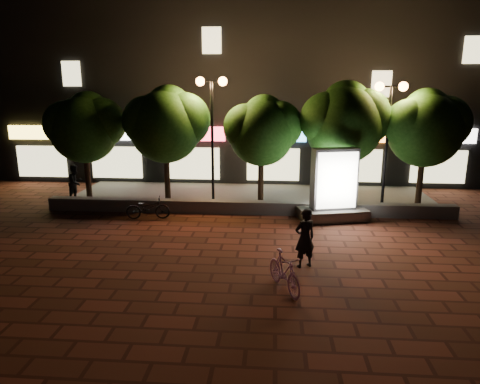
# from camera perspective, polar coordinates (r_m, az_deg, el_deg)

# --- Properties ---
(ground) EXTENTS (80.00, 80.00, 0.00)m
(ground) POSITION_cam_1_polar(r_m,az_deg,el_deg) (13.16, -0.21, -7.84)
(ground) COLOR #5F291E
(ground) RESTS_ON ground
(retaining_wall) EXTENTS (16.00, 0.45, 0.50)m
(retaining_wall) POSITION_cam_1_polar(r_m,az_deg,el_deg) (16.86, 0.90, -2.06)
(retaining_wall) COLOR #625F5B
(retaining_wall) RESTS_ON ground
(sidewalk) EXTENTS (16.00, 5.00, 0.08)m
(sidewalk) POSITION_cam_1_polar(r_m,az_deg,el_deg) (19.33, 1.37, -0.64)
(sidewalk) COLOR #625F5B
(sidewalk) RESTS_ON ground
(building_block) EXTENTS (28.00, 8.12, 11.30)m
(building_block) POSITION_cam_1_polar(r_m,az_deg,el_deg) (25.21, 2.27, 14.09)
(building_block) COLOR black
(building_block) RESTS_ON ground
(tree_far_left) EXTENTS (3.36, 2.80, 4.63)m
(tree_far_left) POSITION_cam_1_polar(r_m,az_deg,el_deg) (19.43, -19.91, 8.37)
(tree_far_left) COLOR black
(tree_far_left) RESTS_ON sidewalk
(tree_left) EXTENTS (3.60, 3.00, 4.89)m
(tree_left) POSITION_cam_1_polar(r_m,az_deg,el_deg) (18.27, -9.75, 9.17)
(tree_left) COLOR black
(tree_left) RESTS_ON sidewalk
(tree_mid) EXTENTS (3.24, 2.70, 4.50)m
(tree_mid) POSITION_cam_1_polar(r_m,az_deg,el_deg) (17.74, 3.04, 8.47)
(tree_mid) COLOR black
(tree_mid) RESTS_ON sidewalk
(tree_right) EXTENTS (3.72, 3.10, 5.07)m
(tree_right) POSITION_cam_1_polar(r_m,az_deg,el_deg) (17.93, 13.81, 9.28)
(tree_right) COLOR black
(tree_right) RESTS_ON sidewalk
(tree_far_right) EXTENTS (3.48, 2.90, 4.76)m
(tree_far_right) POSITION_cam_1_polar(r_m,az_deg,el_deg) (18.72, 23.57, 8.10)
(tree_far_right) COLOR black
(tree_far_right) RESTS_ON sidewalk
(street_lamp_left) EXTENTS (1.26, 0.36, 5.18)m
(street_lamp_left) POSITION_cam_1_polar(r_m,az_deg,el_deg) (17.59, -3.77, 11.07)
(street_lamp_left) COLOR black
(street_lamp_left) RESTS_ON sidewalk
(street_lamp_right) EXTENTS (1.26, 0.36, 4.98)m
(street_lamp_right) POSITION_cam_1_polar(r_m,az_deg,el_deg) (17.99, 19.26, 9.97)
(street_lamp_right) COLOR black
(street_lamp_right) RESTS_ON sidewalk
(ad_kiosk) EXTENTS (2.71, 1.80, 2.70)m
(ad_kiosk) POSITION_cam_1_polar(r_m,az_deg,el_deg) (16.30, 12.34, 0.10)
(ad_kiosk) COLOR #625F5B
(ad_kiosk) RESTS_ON ground
(scooter_pink) EXTENTS (1.11, 1.67, 0.98)m
(scooter_pink) POSITION_cam_1_polar(r_m,az_deg,el_deg) (10.63, 5.92, -10.50)
(scooter_pink) COLOR #E592D1
(scooter_pink) RESTS_ON ground
(rider) EXTENTS (0.72, 0.62, 1.67)m
(rider) POSITION_cam_1_polar(r_m,az_deg,el_deg) (11.90, 8.63, -6.11)
(rider) COLOR black
(rider) RESTS_ON ground
(scooter_parked) EXTENTS (1.71, 0.82, 0.86)m
(scooter_parked) POSITION_cam_1_polar(r_m,az_deg,el_deg) (16.50, -12.15, -2.08)
(scooter_parked) COLOR black
(scooter_parked) RESTS_ON ground
(pedestrian) EXTENTS (0.76, 0.88, 1.55)m
(pedestrian) POSITION_cam_1_polar(r_m,az_deg,el_deg) (19.81, -21.05, 1.21)
(pedestrian) COLOR black
(pedestrian) RESTS_ON sidewalk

